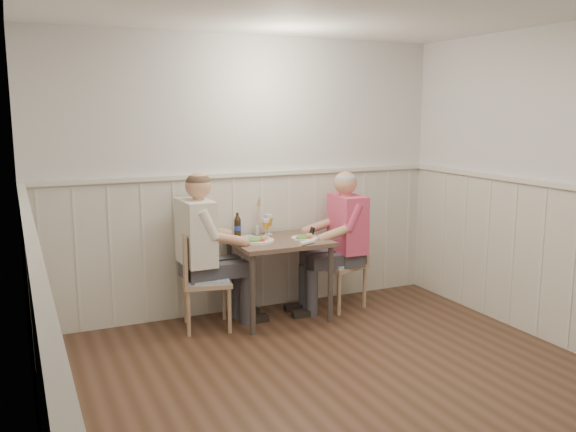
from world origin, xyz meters
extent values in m
plane|color=#422A1C|center=(0.00, 0.00, 0.00)|extent=(4.50, 4.50, 0.00)
cube|color=silver|center=(0.00, 2.25, 1.30)|extent=(4.00, 0.04, 2.60)
cube|color=silver|center=(-2.00, 0.00, 1.30)|extent=(0.04, 4.50, 2.60)
cube|color=silver|center=(0.00, 2.23, 0.65)|extent=(3.98, 0.03, 1.30)
cube|color=silver|center=(-1.99, 0.00, 0.65)|extent=(0.03, 4.48, 1.30)
cube|color=silver|center=(0.00, 2.22, 1.32)|extent=(3.98, 0.06, 0.04)
cube|color=silver|center=(-1.97, 0.00, 1.32)|extent=(0.06, 4.48, 0.04)
cube|color=brown|center=(0.16, 1.84, 0.73)|extent=(0.86, 0.70, 0.04)
cylinder|color=#3F3833|center=(-0.22, 1.54, 0.35)|extent=(0.05, 0.05, 0.71)
cylinder|color=#3F3833|center=(-0.22, 2.14, 0.35)|extent=(0.05, 0.05, 0.71)
cylinder|color=#3F3833|center=(0.54, 1.54, 0.35)|extent=(0.05, 0.05, 0.71)
cylinder|color=#3F3833|center=(0.54, 2.14, 0.35)|extent=(0.05, 0.05, 0.71)
cube|color=tan|center=(0.82, 1.89, 0.42)|extent=(0.51, 0.51, 0.04)
cube|color=#5370B5|center=(0.82, 1.89, 0.46)|extent=(0.46, 0.46, 0.03)
cube|color=tan|center=(1.00, 1.95, 0.66)|extent=(0.14, 0.40, 0.43)
cylinder|color=tan|center=(1.04, 1.77, 0.20)|extent=(0.04, 0.04, 0.40)
cylinder|color=tan|center=(0.70, 1.67, 0.20)|extent=(0.04, 0.04, 0.40)
cylinder|color=tan|center=(0.94, 2.11, 0.20)|extent=(0.04, 0.04, 0.40)
cylinder|color=tan|center=(0.60, 2.01, 0.20)|extent=(0.04, 0.04, 0.40)
cube|color=tan|center=(-0.53, 1.87, 0.42)|extent=(0.48, 0.48, 0.04)
cube|color=#5370B5|center=(-0.53, 1.87, 0.46)|extent=(0.44, 0.44, 0.03)
cube|color=tan|center=(-0.71, 1.90, 0.66)|extent=(0.11, 0.41, 0.43)
cylinder|color=tan|center=(-0.67, 2.07, 0.20)|extent=(0.04, 0.04, 0.40)
cylinder|color=tan|center=(-0.32, 2.01, 0.20)|extent=(0.04, 0.04, 0.40)
cylinder|color=tan|center=(-0.74, 1.73, 0.20)|extent=(0.04, 0.04, 0.40)
cylinder|color=tan|center=(-0.39, 1.66, 0.20)|extent=(0.04, 0.04, 0.40)
cube|color=#3F3F47|center=(0.86, 1.84, 0.22)|extent=(0.46, 0.43, 0.45)
cube|color=#3F3F47|center=(0.66, 1.86, 0.51)|extent=(0.44, 0.38, 0.13)
cube|color=#DA537D|center=(0.86, 1.84, 0.84)|extent=(0.27, 0.45, 0.55)
sphere|color=tan|center=(0.86, 1.84, 1.24)|extent=(0.22, 0.22, 0.22)
sphere|color=#A5A5A0|center=(0.86, 1.84, 1.27)|extent=(0.21, 0.21, 0.21)
cube|color=black|center=(0.50, 1.87, 0.85)|extent=(0.02, 0.07, 0.13)
cube|color=#3F3F47|center=(-0.59, 1.90, 0.23)|extent=(0.47, 0.43, 0.46)
cube|color=#3F3F47|center=(-0.38, 1.91, 0.53)|extent=(0.45, 0.39, 0.13)
cube|color=white|center=(-0.59, 1.90, 0.87)|extent=(0.27, 0.46, 0.57)
sphere|color=tan|center=(-0.59, 1.90, 1.28)|extent=(0.23, 0.23, 0.23)
sphere|color=#4C3828|center=(-0.59, 1.90, 1.31)|extent=(0.22, 0.22, 0.22)
cylinder|color=white|center=(0.38, 1.76, 0.76)|extent=(0.25, 0.25, 0.02)
ellipsoid|color=#3F722D|center=(0.34, 1.73, 0.79)|extent=(0.12, 0.10, 0.05)
sphere|color=tan|center=(0.43, 1.77, 0.78)|extent=(0.03, 0.03, 0.03)
cube|color=brown|center=(0.40, 1.81, 0.77)|extent=(0.07, 0.05, 0.01)
cylinder|color=white|center=(0.45, 1.81, 0.78)|extent=(0.05, 0.05, 0.03)
cylinder|color=white|center=(-0.06, 1.82, 0.76)|extent=(0.30, 0.30, 0.02)
ellipsoid|color=#3F722D|center=(-0.11, 1.79, 0.80)|extent=(0.15, 0.12, 0.06)
sphere|color=tan|center=(0.00, 1.84, 0.79)|extent=(0.04, 0.04, 0.04)
cylinder|color=silver|center=(0.16, 2.08, 0.75)|extent=(0.07, 0.07, 0.01)
cylinder|color=silver|center=(0.16, 2.08, 0.80)|extent=(0.01, 0.01, 0.09)
cone|color=orange|center=(0.16, 2.08, 0.87)|extent=(0.08, 0.08, 0.08)
cylinder|color=silver|center=(0.16, 2.08, 0.93)|extent=(0.08, 0.08, 0.03)
cylinder|color=silver|center=(0.09, 2.00, 0.75)|extent=(0.06, 0.06, 0.01)
cylinder|color=silver|center=(0.09, 2.00, 0.79)|extent=(0.01, 0.01, 0.08)
cone|color=orange|center=(0.09, 2.00, 0.86)|extent=(0.07, 0.07, 0.07)
cylinder|color=silver|center=(0.09, 2.00, 0.90)|extent=(0.07, 0.07, 0.03)
cylinder|color=black|center=(-0.15, 2.09, 0.83)|extent=(0.06, 0.06, 0.17)
cone|color=black|center=(-0.15, 2.09, 0.94)|extent=(0.06, 0.06, 0.04)
cylinder|color=black|center=(-0.15, 2.09, 0.97)|extent=(0.03, 0.03, 0.03)
cylinder|color=#213D9D|center=(-0.15, 2.09, 0.84)|extent=(0.06, 0.06, 0.04)
cylinder|color=white|center=(0.29, 1.54, 0.77)|extent=(0.18, 0.11, 0.04)
cylinder|color=silver|center=(0.06, 2.13, 0.79)|extent=(0.04, 0.04, 0.08)
cylinder|color=#D7B685|center=(0.06, 2.13, 0.93)|extent=(0.02, 0.02, 0.26)
cone|color=#D7B685|center=(0.06, 2.13, 1.09)|extent=(0.04, 0.04, 0.09)
cube|color=#5370B5|center=(-0.13, 2.02, 0.75)|extent=(0.30, 0.26, 0.01)
camera|label=1|loc=(-2.03, -3.16, 1.93)|focal=38.00mm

